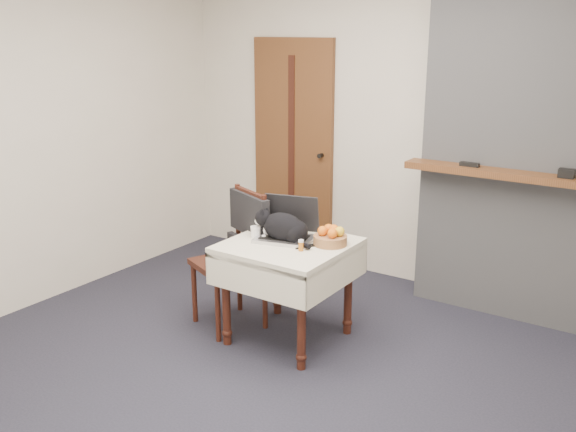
% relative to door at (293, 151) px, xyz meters
% --- Properties ---
extents(ground, '(4.50, 4.50, 0.00)m').
position_rel_door_xyz_m(ground, '(1.20, -1.97, -1.00)').
color(ground, black).
rests_on(ground, ground).
extents(room_shell, '(4.52, 4.01, 2.61)m').
position_rel_door_xyz_m(room_shell, '(1.20, -1.51, 0.76)').
color(room_shell, beige).
rests_on(room_shell, ground).
extents(door, '(0.82, 0.10, 2.00)m').
position_rel_door_xyz_m(door, '(0.00, 0.00, 0.00)').
color(door, brown).
rests_on(door, ground).
extents(chimney, '(1.62, 0.48, 2.60)m').
position_rel_door_xyz_m(chimney, '(2.10, -0.13, 0.30)').
color(chimney, gray).
rests_on(chimney, ground).
extents(side_table, '(0.78, 0.78, 0.70)m').
position_rel_door_xyz_m(side_table, '(0.92, -1.45, -0.41)').
color(side_table, '#35150E').
rests_on(side_table, ground).
extents(laptop, '(0.45, 0.41, 0.28)m').
position_rel_door_xyz_m(laptop, '(0.86, -1.36, -0.23)').
color(laptop, '#B7B7BC').
rests_on(laptop, side_table).
extents(cat, '(0.47, 0.21, 0.22)m').
position_rel_door_xyz_m(cat, '(0.88, -1.44, -0.20)').
color(cat, black).
rests_on(cat, side_table).
extents(cream_jar, '(0.07, 0.07, 0.08)m').
position_rel_door_xyz_m(cream_jar, '(0.68, -1.48, -0.26)').
color(cream_jar, white).
rests_on(cream_jar, side_table).
extents(pill_bottle, '(0.04, 0.04, 0.07)m').
position_rel_door_xyz_m(pill_bottle, '(1.08, -1.54, -0.26)').
color(pill_bottle, '#B36216').
rests_on(pill_bottle, side_table).
extents(fruit_basket, '(0.22, 0.22, 0.13)m').
position_rel_door_xyz_m(fruit_basket, '(1.17, -1.33, -0.25)').
color(fruit_basket, '#9E6540').
rests_on(fruit_basket, side_table).
extents(desk_clutter, '(0.13, 0.12, 0.01)m').
position_rel_door_xyz_m(desk_clutter, '(1.12, -1.37, -0.30)').
color(desk_clutter, black).
rests_on(desk_clutter, side_table).
extents(chair, '(0.58, 0.57, 0.99)m').
position_rel_door_xyz_m(chair, '(0.49, -1.42, -0.37)').
color(chair, '#35150E').
rests_on(chair, ground).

